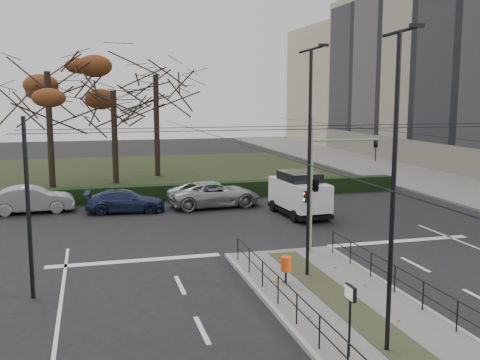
% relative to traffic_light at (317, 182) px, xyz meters
% --- Properties ---
extents(ground, '(140.00, 140.00, 0.00)m').
position_rel_traffic_light_xyz_m(ground, '(-1.52, -4.50, -3.08)').
color(ground, black).
rests_on(ground, ground).
extents(median_island, '(4.40, 15.00, 0.14)m').
position_rel_traffic_light_xyz_m(median_island, '(-1.52, -7.00, -3.01)').
color(median_island, '#625F5D').
rests_on(median_island, ground).
extents(sidewalk_east, '(8.00, 90.00, 0.14)m').
position_rel_traffic_light_xyz_m(sidewalk_east, '(16.48, 17.50, -3.01)').
color(sidewalk_east, '#625F5D').
rests_on(sidewalk_east, ground).
extents(park, '(38.00, 26.00, 0.10)m').
position_rel_traffic_light_xyz_m(park, '(-7.52, 27.50, -3.03)').
color(park, black).
rests_on(park, ground).
extents(hedge, '(38.00, 1.00, 1.00)m').
position_rel_traffic_light_xyz_m(hedge, '(-7.52, 14.10, -2.58)').
color(hedge, black).
rests_on(hedge, ground).
extents(median_railing, '(4.14, 13.24, 0.92)m').
position_rel_traffic_light_xyz_m(median_railing, '(-1.52, -7.10, -2.10)').
color(median_railing, black).
rests_on(median_railing, median_island).
extents(catenary, '(20.00, 34.00, 6.00)m').
position_rel_traffic_light_xyz_m(catenary, '(-1.52, -2.88, 0.34)').
color(catenary, black).
rests_on(catenary, ground).
extents(traffic_light, '(3.43, 1.96, 5.05)m').
position_rel_traffic_light_xyz_m(traffic_light, '(0.00, 0.00, 0.00)').
color(traffic_light, slate).
rests_on(traffic_light, median_island).
extents(litter_bin, '(0.38, 0.38, 0.96)m').
position_rel_traffic_light_xyz_m(litter_bin, '(-2.68, -3.69, -2.25)').
color(litter_bin, black).
rests_on(litter_bin, median_island).
extents(info_panel, '(0.11, 0.48, 1.86)m').
position_rel_traffic_light_xyz_m(info_panel, '(-3.02, -9.34, -1.48)').
color(info_panel, black).
rests_on(info_panel, median_island).
extents(streetlamp_median_near, '(0.68, 0.14, 8.19)m').
position_rel_traffic_light_xyz_m(streetlamp_median_near, '(-1.90, -9.28, 1.23)').
color(streetlamp_median_near, black).
rests_on(streetlamp_median_near, median_island).
extents(streetlamp_median_far, '(0.69, 0.14, 8.28)m').
position_rel_traffic_light_xyz_m(streetlamp_median_far, '(-1.58, -2.99, 1.27)').
color(streetlamp_median_far, black).
rests_on(streetlamp_median_far, median_island).
extents(parked_car_second, '(4.75, 1.89, 1.54)m').
position_rel_traffic_light_xyz_m(parked_car_second, '(-12.44, 12.07, -2.31)').
color(parked_car_second, '#A3A6AB').
rests_on(parked_car_second, ground).
extents(parked_car_third, '(4.64, 2.23, 1.30)m').
position_rel_traffic_light_xyz_m(parked_car_third, '(-7.28, 10.84, -2.43)').
color(parked_car_third, '#202A4C').
rests_on(parked_car_third, ground).
extents(parked_car_fourth, '(5.74, 3.04, 1.54)m').
position_rel_traffic_light_xyz_m(parked_car_fourth, '(-1.97, 11.11, -2.31)').
color(parked_car_fourth, '#A3A6AB').
rests_on(parked_car_fourth, ground).
extents(white_van, '(2.35, 4.74, 2.46)m').
position_rel_traffic_light_xyz_m(white_van, '(2.06, 7.40, -1.80)').
color(white_van, white).
rests_on(white_van, ground).
extents(rust_tree, '(9.66, 9.66, 10.84)m').
position_rel_traffic_light_xyz_m(rust_tree, '(-11.84, 20.72, 5.26)').
color(rust_tree, black).
rests_on(rust_tree, park).
extents(bare_tree_center, '(8.40, 8.40, 10.95)m').
position_rel_traffic_light_xyz_m(bare_tree_center, '(-3.77, 24.81, 4.66)').
color(bare_tree_center, black).
rests_on(bare_tree_center, park).
extents(bare_tree_near, '(6.52, 6.52, 9.21)m').
position_rel_traffic_light_xyz_m(bare_tree_near, '(-7.31, 21.54, 3.44)').
color(bare_tree_near, black).
rests_on(bare_tree_near, park).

